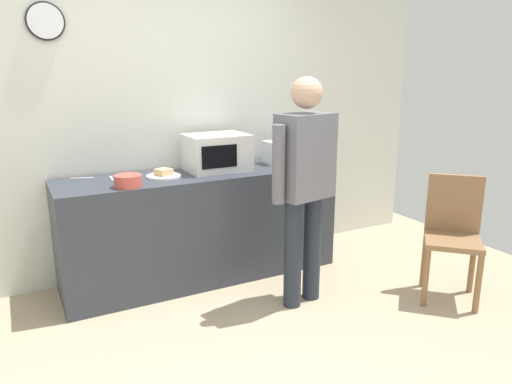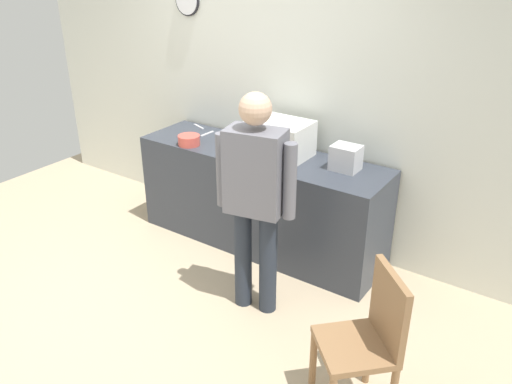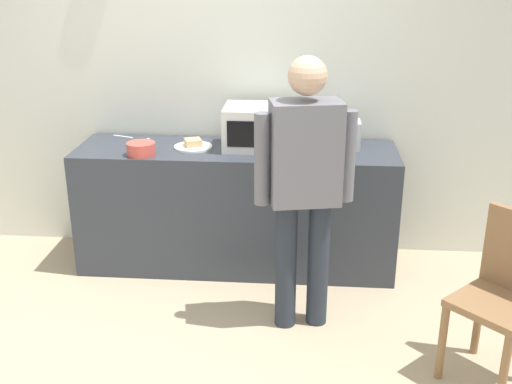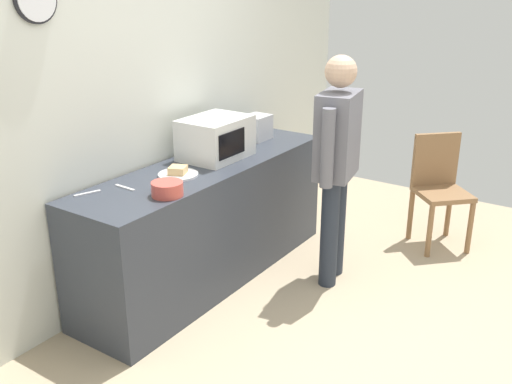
% 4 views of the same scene
% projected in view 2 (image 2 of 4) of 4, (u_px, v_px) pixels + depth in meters
% --- Properties ---
extents(ground_plane, '(6.00, 6.00, 0.00)m').
position_uv_depth(ground_plane, '(148.00, 301.00, 4.08)').
color(ground_plane, tan).
extents(back_wall, '(5.40, 0.13, 2.60)m').
position_uv_depth(back_wall, '(262.00, 93.00, 4.70)').
color(back_wall, silver).
rests_on(back_wall, ground_plane).
extents(kitchen_counter, '(2.28, 0.62, 0.90)m').
position_uv_depth(kitchen_counter, '(260.00, 199.00, 4.67)').
color(kitchen_counter, '#333842').
rests_on(kitchen_counter, ground_plane).
extents(microwave, '(0.50, 0.39, 0.30)m').
position_uv_depth(microwave, '(280.00, 139.00, 4.35)').
color(microwave, silver).
rests_on(microwave, kitchen_counter).
extents(sandwich_plate, '(0.27, 0.27, 0.07)m').
position_uv_depth(sandwich_plate, '(232.00, 144.00, 4.62)').
color(sandwich_plate, white).
rests_on(sandwich_plate, kitchen_counter).
extents(salad_bowl, '(0.20, 0.20, 0.09)m').
position_uv_depth(salad_bowl, '(189.00, 140.00, 4.63)').
color(salad_bowl, '#C64C42').
rests_on(salad_bowl, kitchen_counter).
extents(toaster, '(0.22, 0.18, 0.20)m').
position_uv_depth(toaster, '(346.00, 158.00, 4.10)').
color(toaster, silver).
rests_on(toaster, kitchen_counter).
extents(fork_utensil, '(0.03, 0.17, 0.01)m').
position_uv_depth(fork_utensil, '(207.00, 134.00, 4.90)').
color(fork_utensil, silver).
rests_on(fork_utensil, kitchen_counter).
extents(spoon_utensil, '(0.17, 0.08, 0.01)m').
position_uv_depth(spoon_utensil, '(199.00, 126.00, 5.10)').
color(spoon_utensil, silver).
rests_on(spoon_utensil, kitchen_counter).
extents(person_standing, '(0.58, 0.31, 1.67)m').
position_uv_depth(person_standing, '(255.00, 191.00, 3.61)').
color(person_standing, '#252C39').
rests_on(person_standing, ground_plane).
extents(wooden_chair, '(0.57, 0.57, 0.94)m').
position_uv_depth(wooden_chair, '(368.00, 338.00, 2.93)').
color(wooden_chair, olive).
rests_on(wooden_chair, ground_plane).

